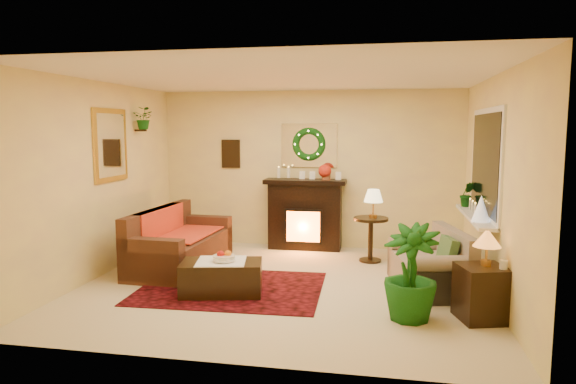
% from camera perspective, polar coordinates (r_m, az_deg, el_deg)
% --- Properties ---
extents(floor, '(5.00, 5.00, 0.00)m').
position_cam_1_polar(floor, '(6.63, -0.57, -10.28)').
color(floor, beige).
rests_on(floor, ground).
extents(ceiling, '(5.00, 5.00, 0.00)m').
position_cam_1_polar(ceiling, '(6.36, -0.60, 12.69)').
color(ceiling, white).
rests_on(ceiling, ground).
extents(wall_back, '(5.00, 5.00, 0.00)m').
position_cam_1_polar(wall_back, '(8.57, 2.36, 2.52)').
color(wall_back, '#EFD88C').
rests_on(wall_back, ground).
extents(wall_front, '(5.00, 5.00, 0.00)m').
position_cam_1_polar(wall_front, '(4.20, -6.61, -2.24)').
color(wall_front, '#EFD88C').
rests_on(wall_front, ground).
extents(wall_left, '(4.50, 4.50, 0.00)m').
position_cam_1_polar(wall_left, '(7.28, -20.28, 1.29)').
color(wall_left, '#EFD88C').
rests_on(wall_left, ground).
extents(wall_right, '(4.50, 4.50, 0.00)m').
position_cam_1_polar(wall_right, '(6.37, 22.05, 0.45)').
color(wall_right, '#EFD88C').
rests_on(wall_right, ground).
extents(area_rug, '(2.29, 1.76, 0.01)m').
position_cam_1_polar(area_rug, '(6.53, -6.34, -10.55)').
color(area_rug, '#5D0612').
rests_on(area_rug, floor).
extents(sofa, '(0.95, 1.99, 0.84)m').
position_cam_1_polar(sofa, '(7.53, -11.82, -4.94)').
color(sofa, brown).
rests_on(sofa, floor).
extents(red_throw, '(0.78, 1.27, 0.02)m').
position_cam_1_polar(red_throw, '(7.65, -11.53, -4.55)').
color(red_throw, '#B1120B').
rests_on(red_throw, sofa).
extents(fireplace, '(1.18, 0.38, 1.08)m').
position_cam_1_polar(fireplace, '(8.46, 1.92, -2.65)').
color(fireplace, black).
rests_on(fireplace, floor).
extents(poinsettia, '(0.21, 0.21, 0.21)m').
position_cam_1_polar(poinsettia, '(8.28, 4.11, 2.35)').
color(poinsettia, red).
rests_on(poinsettia, fireplace).
extents(mantel_candle_a, '(0.06, 0.06, 0.17)m').
position_cam_1_polar(mantel_candle_a, '(8.41, -1.04, 2.17)').
color(mantel_candle_a, silver).
rests_on(mantel_candle_a, fireplace).
extents(mantel_candle_b, '(0.06, 0.06, 0.17)m').
position_cam_1_polar(mantel_candle_b, '(8.43, 0.07, 2.18)').
color(mantel_candle_b, white).
rests_on(mantel_candle_b, fireplace).
extents(mantel_mirror, '(0.92, 0.02, 0.72)m').
position_cam_1_polar(mantel_mirror, '(8.53, 2.35, 5.19)').
color(mantel_mirror, white).
rests_on(mantel_mirror, wall_back).
extents(wreath, '(0.55, 0.11, 0.55)m').
position_cam_1_polar(wreath, '(8.49, 2.32, 5.32)').
color(wreath, '#194719').
rests_on(wreath, wall_back).
extents(wall_art, '(0.32, 0.03, 0.48)m').
position_cam_1_polar(wall_art, '(8.84, -6.37, 4.24)').
color(wall_art, '#381E11').
rests_on(wall_art, wall_back).
extents(gold_mirror, '(0.03, 0.84, 1.00)m').
position_cam_1_polar(gold_mirror, '(7.50, -19.11, 4.94)').
color(gold_mirror, gold).
rests_on(gold_mirror, wall_left).
extents(hanging_plant, '(0.33, 0.28, 0.36)m').
position_cam_1_polar(hanging_plant, '(8.09, -15.66, 6.75)').
color(hanging_plant, '#194719').
rests_on(hanging_plant, wall_left).
extents(loveseat, '(1.01, 1.41, 0.74)m').
position_cam_1_polar(loveseat, '(6.61, 15.47, -6.83)').
color(loveseat, '#B2A392').
rests_on(loveseat, floor).
extents(window_frame, '(0.03, 1.86, 1.36)m').
position_cam_1_polar(window_frame, '(6.88, 21.14, 3.04)').
color(window_frame, white).
rests_on(window_frame, wall_right).
extents(window_glass, '(0.02, 1.70, 1.22)m').
position_cam_1_polar(window_glass, '(6.88, 21.02, 3.04)').
color(window_glass, black).
rests_on(window_glass, wall_right).
extents(window_sill, '(0.22, 1.86, 0.04)m').
position_cam_1_polar(window_sill, '(6.94, 20.04, -2.54)').
color(window_sill, white).
rests_on(window_sill, wall_right).
extents(mini_tree, '(0.21, 0.21, 0.32)m').
position_cam_1_polar(mini_tree, '(6.44, 20.65, -1.76)').
color(mini_tree, white).
rests_on(mini_tree, window_sill).
extents(sill_plant, '(0.25, 0.20, 0.46)m').
position_cam_1_polar(sill_plant, '(7.58, 19.27, -0.09)').
color(sill_plant, '#184C21').
rests_on(sill_plant, window_sill).
extents(side_table_round, '(0.55, 0.55, 0.67)m').
position_cam_1_polar(side_table_round, '(7.78, 9.15, -5.29)').
color(side_table_round, black).
rests_on(side_table_round, floor).
extents(lamp_cream, '(0.28, 0.28, 0.43)m').
position_cam_1_polar(lamp_cream, '(7.67, 9.46, -1.26)').
color(lamp_cream, beige).
rests_on(lamp_cream, side_table_round).
extents(end_table_square, '(0.57, 0.57, 0.57)m').
position_cam_1_polar(end_table_square, '(5.77, 20.75, -10.60)').
color(end_table_square, '#392315').
rests_on(end_table_square, floor).
extents(lamp_tiffany, '(0.28, 0.28, 0.41)m').
position_cam_1_polar(lamp_tiffany, '(5.68, 21.20, -5.94)').
color(lamp_tiffany, orange).
rests_on(lamp_tiffany, end_table_square).
extents(coffee_table, '(1.04, 0.70, 0.40)m').
position_cam_1_polar(coffee_table, '(6.26, -7.40, -9.37)').
color(coffee_table, '#302113').
rests_on(coffee_table, floor).
extents(fruit_bowl, '(0.26, 0.26, 0.06)m').
position_cam_1_polar(fruit_bowl, '(6.19, -7.13, -7.28)').
color(fruit_bowl, white).
rests_on(fruit_bowl, coffee_table).
extents(floor_palm, '(2.15, 2.15, 3.02)m').
position_cam_1_polar(floor_palm, '(5.51, 13.44, -9.22)').
color(floor_palm, '#256229').
rests_on(floor_palm, floor).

